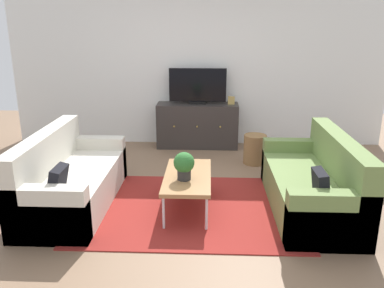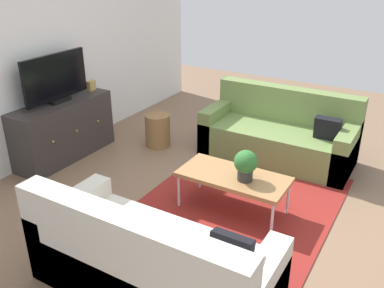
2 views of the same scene
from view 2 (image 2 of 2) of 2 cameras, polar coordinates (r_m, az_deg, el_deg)
name	(u,v)px [view 2 (image 2 of 2)]	position (r m, az deg, el deg)	size (l,w,h in m)	color
ground_plane	(221,205)	(4.50, 4.01, -8.25)	(10.00, 10.00, 0.00)	#84664C
wall_back	(36,51)	(5.51, -20.41, 11.74)	(6.40, 0.12, 2.70)	white
area_rug	(234,208)	(4.44, 5.76, -8.70)	(2.50, 1.90, 0.01)	maroon
couch_left_side	(148,266)	(3.29, -5.99, -16.18)	(0.83, 1.88, 0.87)	beige
couch_right_side	(280,136)	(5.52, 11.86, 1.13)	(0.83, 1.88, 0.87)	olive
coffee_table	(233,178)	(4.23, 5.63, -4.58)	(0.52, 1.10, 0.41)	#A37547
potted_plant	(246,164)	(4.06, 7.30, -2.72)	(0.23, 0.23, 0.31)	#2D2D2D
tv_console	(64,130)	(5.59, -17.02, 1.84)	(1.37, 0.47, 0.75)	#332D2B
flat_screen_tv	(56,78)	(5.40, -18.04, 8.46)	(0.95, 0.16, 0.59)	black
mantel_clock	(91,86)	(5.82, -13.53, 7.72)	(0.11, 0.07, 0.13)	tan
wicker_basket	(158,130)	(5.75, -4.68, 1.87)	(0.34, 0.34, 0.45)	olive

